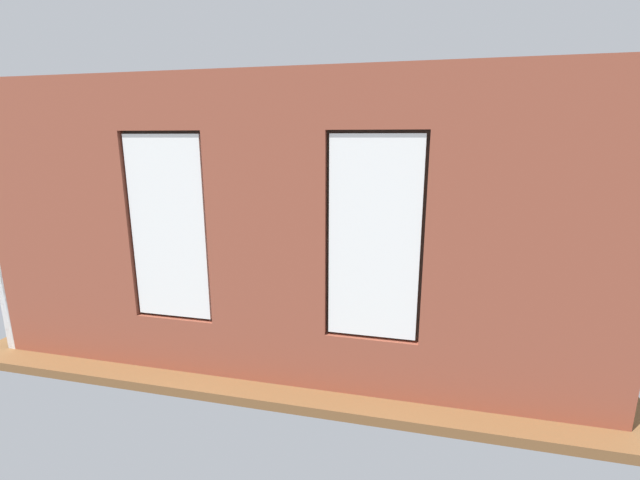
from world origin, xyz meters
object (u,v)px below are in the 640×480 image
at_px(potted_plant_by_left_couch, 464,267).
at_px(table_plant_small, 333,258).
at_px(cup_ceramic, 359,262).
at_px(potted_plant_corner_near_left, 491,242).
at_px(tv_flatscreen, 145,234).
at_px(potted_plant_beside_window_right, 181,282).
at_px(candle_jar, 323,260).
at_px(potted_plant_between_couches, 413,302).
at_px(media_console, 149,270).
at_px(coffee_table, 333,269).
at_px(couch_left, 506,306).
at_px(remote_black, 304,265).
at_px(potted_plant_mid_room_small, 391,258).
at_px(couch_by_window, 281,323).

bearing_deg(potted_plant_by_left_couch, table_plant_small, 15.09).
height_order(cup_ceramic, potted_plant_corner_near_left, potted_plant_corner_near_left).
height_order(tv_flatscreen, potted_plant_beside_window_right, potted_plant_beside_window_right).
bearing_deg(candle_jar, potted_plant_between_couches, 125.24).
height_order(table_plant_small, media_console, table_plant_small).
distance_m(potted_plant_corner_near_left, potted_plant_between_couches, 3.93).
distance_m(coffee_table, media_console, 3.07).
bearing_deg(potted_plant_beside_window_right, potted_plant_corner_near_left, -136.41).
relative_size(couch_left, potted_plant_between_couches, 1.64).
distance_m(couch_left, potted_plant_corner_near_left, 2.59).
bearing_deg(couch_left, potted_plant_between_couches, -48.73).
relative_size(couch_left, potted_plant_by_left_couch, 3.36).
distance_m(cup_ceramic, potted_plant_corner_near_left, 2.72).
relative_size(remote_black, media_console, 0.13).
distance_m(media_console, potted_plant_corner_near_left, 6.07).
distance_m(coffee_table, potted_plant_between_couches, 2.39).
bearing_deg(potted_plant_mid_room_small, cup_ceramic, 59.76).
distance_m(candle_jar, remote_black, 0.33).
bearing_deg(coffee_table, couch_by_window, 84.17).
bearing_deg(cup_ceramic, table_plant_small, 17.89).
xyz_separation_m(couch_left, potted_plant_beside_window_right, (3.88, 1.27, 0.44)).
height_order(couch_left, media_console, couch_left).
xyz_separation_m(coffee_table, candle_jar, (0.18, -0.09, 0.10)).
relative_size(table_plant_small, media_console, 0.18).
bearing_deg(table_plant_small, remote_black, 14.23).
bearing_deg(couch_by_window, couch_left, -156.45).
bearing_deg(cup_ceramic, potted_plant_mid_room_small, -120.24).
bearing_deg(potted_plant_mid_room_small, potted_plant_between_couches, 98.11).
xyz_separation_m(cup_ceramic, potted_plant_mid_room_small, (-0.47, -0.80, -0.13)).
bearing_deg(cup_ceramic, potted_plant_corner_near_left, -144.47).
distance_m(couch_left, cup_ceramic, 2.30).
bearing_deg(potted_plant_between_couches, couch_by_window, 1.49).
xyz_separation_m(couch_by_window, table_plant_small, (-0.21, -2.02, 0.24)).
bearing_deg(potted_plant_beside_window_right, tv_flatscreen, -45.63).
distance_m(table_plant_small, tv_flatscreen, 3.09).
bearing_deg(tv_flatscreen, coffee_table, -171.22).
distance_m(coffee_table, table_plant_small, 0.17).
bearing_deg(media_console, cup_ceramic, -170.08).
bearing_deg(tv_flatscreen, potted_plant_beside_window_right, 134.37).
relative_size(candle_jar, potted_plant_between_couches, 0.08).
relative_size(media_console, potted_plant_by_left_couch, 2.15).
relative_size(tv_flatscreen, potted_plant_beside_window_right, 0.71).
xyz_separation_m(couch_left, media_console, (5.50, -0.39, -0.04)).
bearing_deg(potted_plant_by_left_couch, potted_plant_beside_window_right, 37.62).
xyz_separation_m(couch_by_window, media_console, (2.83, -1.55, -0.04)).
relative_size(remote_black, potted_plant_beside_window_right, 0.13).
distance_m(remote_black, potted_plant_by_left_couch, 2.60).
relative_size(cup_ceramic, candle_jar, 1.07).
bearing_deg(potted_plant_mid_room_small, couch_by_window, 69.99).
height_order(table_plant_small, potted_plant_corner_near_left, potted_plant_corner_near_left).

